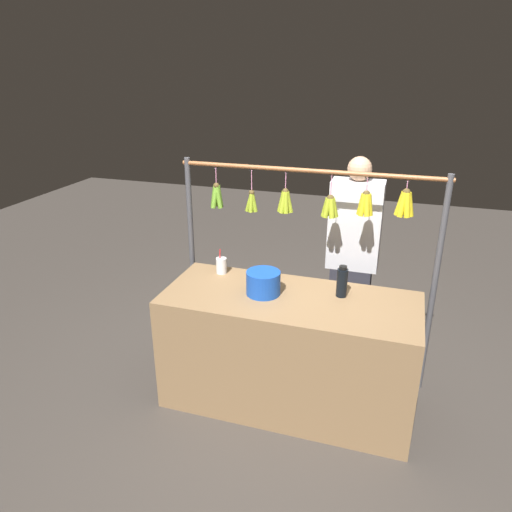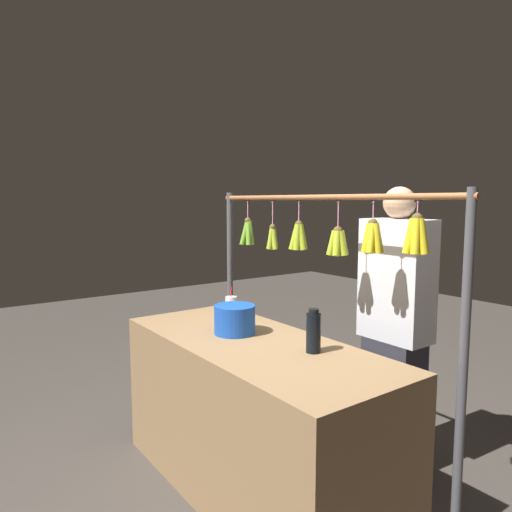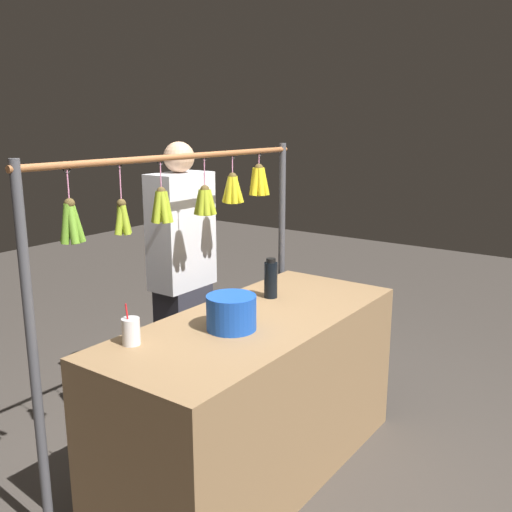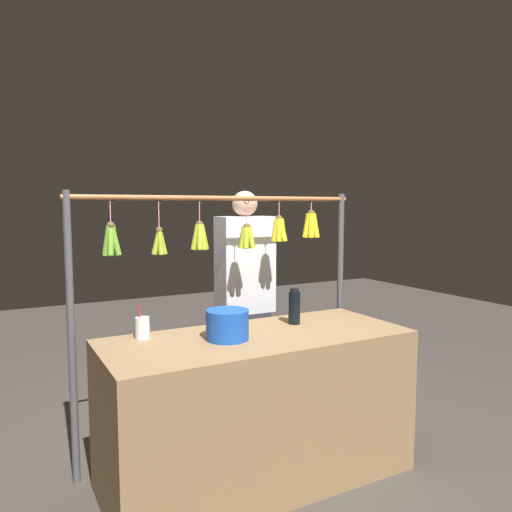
{
  "view_description": "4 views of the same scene",
  "coord_description": "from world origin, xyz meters",
  "px_view_note": "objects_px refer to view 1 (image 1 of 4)",
  "views": [
    {
      "loc": [
        -0.68,
        2.9,
        2.38
      ],
      "look_at": [
        0.25,
        0.0,
        1.15
      ],
      "focal_mm": 33.65,
      "sensor_mm": 36.0,
      "label": 1
    },
    {
      "loc": [
        -2.07,
        1.5,
        1.64
      ],
      "look_at": [
        -0.02,
        0.0,
        1.34
      ],
      "focal_mm": 33.37,
      "sensor_mm": 36.0,
      "label": 2
    },
    {
      "loc": [
        2.23,
        1.6,
        1.84
      ],
      "look_at": [
        -0.01,
        0.0,
        1.19
      ],
      "focal_mm": 40.03,
      "sensor_mm": 36.0,
      "label": 3
    },
    {
      "loc": [
        1.34,
        2.45,
        1.61
      ],
      "look_at": [
        0.01,
        0.0,
        1.33
      ],
      "focal_mm": 34.61,
      "sensor_mm": 36.0,
      "label": 4
    }
  ],
  "objects_px": {
    "blue_bucket": "(263,283)",
    "drink_cup": "(221,266)",
    "water_bottle": "(342,282)",
    "vendor_person": "(352,262)"
  },
  "relations": [
    {
      "from": "drink_cup",
      "to": "vendor_person",
      "type": "height_order",
      "value": "vendor_person"
    },
    {
      "from": "water_bottle",
      "to": "blue_bucket",
      "type": "relative_size",
      "value": 0.95
    },
    {
      "from": "blue_bucket",
      "to": "drink_cup",
      "type": "distance_m",
      "value": 0.48
    },
    {
      "from": "drink_cup",
      "to": "vendor_person",
      "type": "relative_size",
      "value": 0.11
    },
    {
      "from": "water_bottle",
      "to": "drink_cup",
      "type": "height_order",
      "value": "water_bottle"
    },
    {
      "from": "water_bottle",
      "to": "vendor_person",
      "type": "relative_size",
      "value": 0.13
    },
    {
      "from": "blue_bucket",
      "to": "vendor_person",
      "type": "bearing_deg",
      "value": -123.03
    },
    {
      "from": "water_bottle",
      "to": "vendor_person",
      "type": "distance_m",
      "value": 0.68
    },
    {
      "from": "drink_cup",
      "to": "vendor_person",
      "type": "bearing_deg",
      "value": -149.29
    },
    {
      "from": "blue_bucket",
      "to": "drink_cup",
      "type": "bearing_deg",
      "value": -31.1
    }
  ]
}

